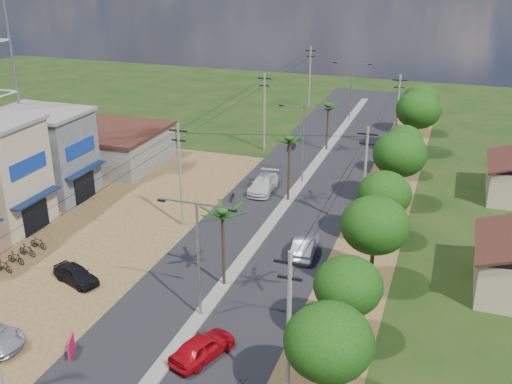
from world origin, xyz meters
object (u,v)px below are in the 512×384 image
at_px(car_red_near, 202,348).
at_px(roadside_sign, 71,347).
at_px(car_white_far, 263,184).
at_px(car_parked_dark, 76,275).
at_px(car_silver_mid, 305,246).

xyz_separation_m(car_red_near, roadside_sign, (-7.31, -2.20, -0.17)).
relative_size(car_white_far, roadside_sign, 4.06).
bearing_deg(car_parked_dark, car_red_near, -92.24).
bearing_deg(car_silver_mid, roadside_sign, 54.19).
height_order(car_parked_dark, roadside_sign, car_parked_dark).
distance_m(car_silver_mid, car_parked_dark, 16.93).
xyz_separation_m(car_parked_dark, roadside_sign, (4.51, -7.01, -0.09)).
relative_size(car_red_near, car_silver_mid, 0.95).
bearing_deg(car_red_near, car_white_far, -59.05).
distance_m(car_silver_mid, roadside_sign, 18.94).
relative_size(car_silver_mid, car_parked_dark, 1.17).
height_order(car_white_far, car_parked_dark, car_white_far).
height_order(car_silver_mid, car_parked_dark, car_silver_mid).
xyz_separation_m(car_white_far, car_parked_dark, (-7.03, -20.60, -0.10)).
distance_m(car_parked_dark, roadside_sign, 8.34).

